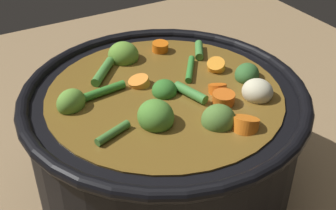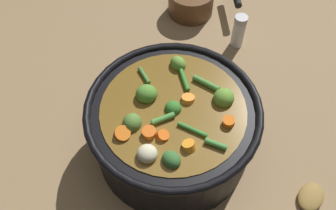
# 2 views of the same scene
# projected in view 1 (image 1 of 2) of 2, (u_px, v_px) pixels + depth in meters

# --- Properties ---
(ground_plane) EXTENTS (1.10, 1.10, 0.00)m
(ground_plane) POSITION_uv_depth(u_px,v_px,m) (165.00, 182.00, 0.57)
(ground_plane) COLOR #8C704C
(cooking_pot) EXTENTS (0.32, 0.32, 0.16)m
(cooking_pot) POSITION_uv_depth(u_px,v_px,m) (165.00, 136.00, 0.52)
(cooking_pot) COLOR black
(cooking_pot) RESTS_ON ground_plane
(wooden_spoon) EXTENTS (0.20, 0.20, 0.02)m
(wooden_spoon) POSITION_uv_depth(u_px,v_px,m) (180.00, 53.00, 0.84)
(wooden_spoon) COLOR olive
(wooden_spoon) RESTS_ON ground_plane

